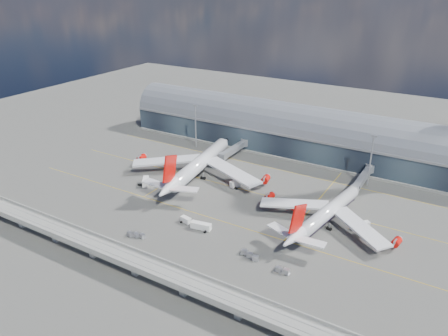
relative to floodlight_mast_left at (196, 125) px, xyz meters
The scene contains 19 objects.
ground 75.57m from the floodlight_mast_left, 47.73° to the right, with size 500.00×500.00×0.00m, color #474744.
taxi_lines 61.38m from the floodlight_mast_left, 33.34° to the right, with size 200.00×80.12×0.01m.
terminal 55.08m from the floodlight_mast_left, 24.69° to the left, with size 200.00×30.00×28.00m.
guideway 121.12m from the floodlight_mast_left, 65.56° to the right, with size 220.00×8.50×7.20m.
floodlight_mast_left is the anchor object (origin of this frame).
floodlight_mast_right 100.00m from the floodlight_mast_left, ahead, with size 3.00×0.70×25.70m.
airliner_left 42.25m from the floodlight_mast_left, 54.19° to the right, with size 72.70×76.49×23.33m.
airliner_right 105.60m from the floodlight_mast_left, 25.93° to the right, with size 59.51×62.25×19.79m.
jet_bridge_left 28.85m from the floodlight_mast_left, ahead, with size 4.40×28.00×7.25m.
jet_bridge_right 98.86m from the floodlight_mast_left, ahead, with size 4.40×32.00×7.25m.
service_truck_0 56.50m from the floodlight_mast_left, 82.08° to the right, with size 6.69×7.94×3.27m.
service_truck_1 87.24m from the floodlight_mast_left, 58.60° to the right, with size 4.86×2.96×2.63m.
service_truck_2 92.53m from the floodlight_mast_left, 54.60° to the right, with size 8.67×3.81×3.04m.
service_truck_3 116.36m from the floodlight_mast_left, 20.61° to the right, with size 5.56×5.74×2.79m.
service_truck_4 58.77m from the floodlight_mast_left, 36.62° to the right, with size 4.41×6.09×3.21m.
service_truck_5 38.10m from the floodlight_mast_left, 59.48° to the right, with size 4.07×5.86×2.65m.
cargo_train_0 99.40m from the floodlight_mast_left, 69.47° to the right, with size 7.87×3.62×1.73m.
cargo_train_1 113.95m from the floodlight_mast_left, 45.99° to the right, with size 8.17×3.66×1.79m.
cargo_train_2 125.34m from the floodlight_mast_left, 42.14° to the right, with size 5.44×2.04×1.82m.
Camera 1 is at (87.80, -143.59, 93.41)m, focal length 35.00 mm.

